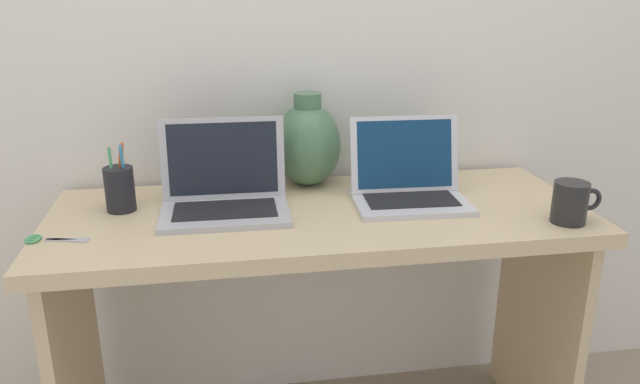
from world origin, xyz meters
TOP-DOWN VIEW (x-y plane):
  - back_wall at (0.00, 0.32)m, footprint 4.40×0.04m
  - desk at (0.00, 0.00)m, footprint 1.41×0.56m
  - laptop_left at (-0.25, 0.05)m, footprint 0.33×0.24m
  - laptop_right at (0.25, 0.04)m, footprint 0.31×0.24m
  - green_vase at (0.00, 0.22)m, footprint 0.19×0.19m
  - coffee_mug at (0.60, -0.19)m, footprint 0.13×0.09m
  - pen_cup at (-0.52, 0.08)m, footprint 0.08×0.08m
  - scissors at (-0.67, -0.10)m, footprint 0.15×0.06m

SIDE VIEW (x-z plane):
  - desk at x=0.00m, z-range 0.21..0.96m
  - scissors at x=-0.67m, z-range 0.75..0.76m
  - coffee_mug at x=0.60m, z-range 0.75..0.86m
  - laptop_right at x=0.25m, z-range 0.70..0.92m
  - pen_cup at x=-0.52m, z-range 0.72..0.90m
  - laptop_left at x=-0.25m, z-range 0.70..0.93m
  - green_vase at x=0.00m, z-range 0.74..1.01m
  - back_wall at x=0.00m, z-range 0.00..2.40m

